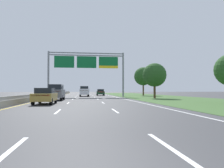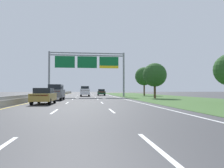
# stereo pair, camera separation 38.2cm
# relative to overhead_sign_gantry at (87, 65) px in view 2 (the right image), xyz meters

# --- Properties ---
(ground_plane) EXTENTS (220.00, 220.00, 0.00)m
(ground_plane) POSITION_rel_overhead_sign_gantry_xyz_m (-0.30, -3.74, -6.39)
(ground_plane) COLOR #3D3D3F
(lane_striping) EXTENTS (11.96, 106.00, 0.01)m
(lane_striping) POSITION_rel_overhead_sign_gantry_xyz_m (-0.30, -4.19, -6.38)
(lane_striping) COLOR white
(lane_striping) RESTS_ON ground
(grass_verge_right) EXTENTS (14.00, 110.00, 0.02)m
(grass_verge_right) POSITION_rel_overhead_sign_gantry_xyz_m (13.65, -3.74, -6.38)
(grass_verge_right) COLOR #3D602D
(grass_verge_right) RESTS_ON ground
(median_barrier_concrete) EXTENTS (0.60, 110.00, 0.85)m
(median_barrier_concrete) POSITION_rel_overhead_sign_gantry_xyz_m (-6.90, -3.74, -6.03)
(median_barrier_concrete) COLOR #99968E
(median_barrier_concrete) RESTS_ON ground
(overhead_sign_gantry) EXTENTS (15.06, 0.42, 8.91)m
(overhead_sign_gantry) POSITION_rel_overhead_sign_gantry_xyz_m (0.00, 0.00, 0.00)
(overhead_sign_gantry) COLOR gray
(overhead_sign_gantry) RESTS_ON ground
(pickup_truck_white) EXTENTS (2.04, 5.42, 2.20)m
(pickup_truck_white) POSITION_rel_overhead_sign_gantry_xyz_m (-0.45, 4.16, -5.31)
(pickup_truck_white) COLOR silver
(pickup_truck_white) RESTS_ON ground
(car_grey_left_lane_suv) EXTENTS (1.94, 4.71, 2.11)m
(car_grey_left_lane_suv) POSITION_rel_overhead_sign_gantry_xyz_m (-4.21, -12.69, -5.29)
(car_grey_left_lane_suv) COLOR slate
(car_grey_left_lane_suv) RESTS_ON ground
(car_darkgreen_right_lane_sedan) EXTENTS (1.88, 4.42, 1.57)m
(car_darkgreen_right_lane_sedan) POSITION_rel_overhead_sign_gantry_xyz_m (3.51, 10.17, -5.57)
(car_darkgreen_right_lane_sedan) COLOR #193D23
(car_darkgreen_right_lane_sedan) RESTS_ON ground
(car_gold_left_lane_sedan) EXTENTS (1.84, 4.41, 1.57)m
(car_gold_left_lane_sedan) POSITION_rel_overhead_sign_gantry_xyz_m (-4.25, -20.82, -5.57)
(car_gold_left_lane_sedan) COLOR #A38438
(car_gold_left_lane_sedan) RESTS_ON ground
(roadside_tree_mid) EXTENTS (3.87, 3.87, 5.77)m
(roadside_tree_mid) POSITION_rel_overhead_sign_gantry_xyz_m (10.96, -8.67, -2.56)
(roadside_tree_mid) COLOR #4C3823
(roadside_tree_mid) RESTS_ON ground
(roadside_tree_far) EXTENTS (4.40, 4.40, 6.88)m
(roadside_tree_far) POSITION_rel_overhead_sign_gantry_xyz_m (13.71, 7.70, -1.72)
(roadside_tree_far) COLOR #4C3823
(roadside_tree_far) RESTS_ON ground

